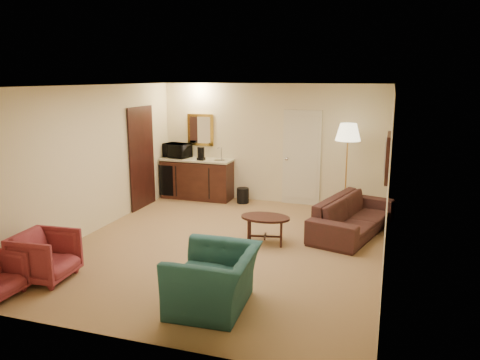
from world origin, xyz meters
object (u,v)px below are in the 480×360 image
at_px(sofa, 353,210).
at_px(coffee_table, 265,230).
at_px(wetbar_cabinet, 197,179).
at_px(coffee_maker, 201,154).
at_px(rose_chair_near, 45,254).
at_px(microwave, 177,149).
at_px(teal_armchair, 214,270).
at_px(waste_bin, 243,196).
at_px(floor_lamp, 346,170).

xyz_separation_m(sofa, coffee_table, (-1.35, -1.00, -0.19)).
bearing_deg(wetbar_cabinet, coffee_maker, -37.63).
relative_size(rose_chair_near, microwave, 1.27).
xyz_separation_m(sofa, rose_chair_near, (-3.85, -3.30, -0.06)).
relative_size(teal_armchair, coffee_table, 1.34).
distance_m(rose_chair_near, coffee_table, 3.40).
bearing_deg(coffee_table, rose_chair_near, -137.35).
height_order(rose_chair_near, waste_bin, rose_chair_near).
height_order(wetbar_cabinet, coffee_maker, coffee_maker).
xyz_separation_m(teal_armchair, coffee_maker, (-2.08, 4.64, 0.58)).
xyz_separation_m(rose_chair_near, microwave, (-0.25, 4.76, 0.75)).
xyz_separation_m(rose_chair_near, waste_bin, (1.37, 4.65, -0.20)).
relative_size(waste_bin, coffee_maker, 1.15).
relative_size(wetbar_cabinet, coffee_maker, 5.62).
xyz_separation_m(wetbar_cabinet, teal_armchair, (2.23, -4.76, 0.02)).
distance_m(waste_bin, coffee_maker, 1.32).
bearing_deg(sofa, teal_armchair, 173.47).
distance_m(wetbar_cabinet, floor_lamp, 3.40).
height_order(sofa, coffee_table, sofa).
distance_m(waste_bin, microwave, 1.88).
distance_m(sofa, floor_lamp, 1.23).
bearing_deg(sofa, rose_chair_near, 146.37).
distance_m(wetbar_cabinet, rose_chair_near, 4.73).
bearing_deg(coffee_table, floor_lamp, 62.32).
xyz_separation_m(wetbar_cabinet, coffee_maker, (0.16, -0.12, 0.61)).
bearing_deg(microwave, teal_armchair, -48.07).
bearing_deg(rose_chair_near, coffee_maker, -9.07).
bearing_deg(floor_lamp, rose_chair_near, -129.29).
height_order(microwave, coffee_maker, microwave).
distance_m(teal_armchair, microwave, 5.56).
distance_m(sofa, teal_armchair, 3.61).
bearing_deg(floor_lamp, microwave, 174.61).
relative_size(floor_lamp, coffee_maker, 6.38).
distance_m(teal_armchair, floor_lamp, 4.60).
bearing_deg(floor_lamp, wetbar_cabinet, 174.54).
xyz_separation_m(wetbar_cabinet, sofa, (3.60, -1.42, -0.03)).
height_order(sofa, waste_bin, sofa).
height_order(sofa, rose_chair_near, sofa).
bearing_deg(rose_chair_near, microwave, -1.03).
distance_m(coffee_table, waste_bin, 2.61).
relative_size(wetbar_cabinet, coffee_table, 1.99).
bearing_deg(teal_armchair, coffee_table, 176.85).
bearing_deg(sofa, floor_lamp, 28.57).
distance_m(wetbar_cabinet, teal_armchair, 5.25).
bearing_deg(rose_chair_near, waste_bin, -20.43).
bearing_deg(microwave, rose_chair_near, -74.71).
bearing_deg(waste_bin, sofa, -28.54).
bearing_deg(microwave, coffee_maker, -1.67).
bearing_deg(rose_chair_near, sofa, -53.43).
bearing_deg(coffee_table, waste_bin, 115.75).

